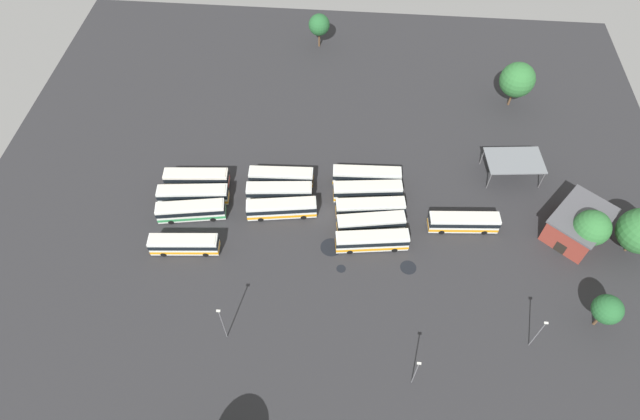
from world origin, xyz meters
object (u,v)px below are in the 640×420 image
Objects in this scene: bus_row3_slot1 at (193,195)px; lamp_post_near_entrance at (538,333)px; bus_row3_slot2 at (191,211)px; tree_northeast at (592,228)px; bus_row3_slot0 at (197,178)px; bus_row2_slot2 at (282,208)px; bus_row2_slot0 at (281,177)px; lamp_post_far_corner at (416,372)px; maintenance_shelter at (515,161)px; tree_east_edge at (319,25)px; bus_row1_slot0 at (367,176)px; lamp_post_mid_lot at (222,323)px; bus_row2_slot1 at (279,192)px; tree_northwest at (517,80)px; bus_row3_slot4 at (184,244)px; tree_west_edge at (607,309)px; bus_row1_slot1 at (367,191)px; bus_row1_slot4 at (372,241)px; bus_row0_slot3 at (463,222)px; depot_building at (578,224)px; bus_row1_slot3 at (371,223)px; bus_row1_slot2 at (370,208)px.

bus_row3_slot1 is 59.98m from lamp_post_near_entrance.
tree_northeast is at bearing 179.65° from bus_row3_slot2.
bus_row3_slot2 is at bearing 95.26° from bus_row3_slot0.
tree_northeast reaches higher than bus_row2_slot2.
bus_row3_slot1 is 1.63× the size of lamp_post_near_entrance.
bus_row2_slot0 is 41.96m from lamp_post_far_corner.
maintenance_shelter is (-57.11, -7.03, 2.19)m from bus_row3_slot0.
tree_northeast is at bearing -138.20° from lamp_post_far_corner.
tree_east_edge is (48.36, -51.28, 0.40)m from tree_northeast.
bus_row1_slot0 is 37.69m from lamp_post_mid_lot.
bus_row2_slot2 is at bearing 161.07° from bus_row3_slot0.
lamp_post_mid_lot is at bearing 80.53° from bus_row2_slot1.
bus_row2_slot2 is 1.24× the size of tree_northwest.
bus_row3_slot0 is at bearing -85.47° from bus_row3_slot4.
bus_row1_slot0 is at bearing -160.77° from bus_row3_slot2.
tree_east_edge is at bearing -73.34° from bus_row1_slot0.
tree_east_edge is (-7.74, -72.33, 0.82)m from lamp_post_mid_lot.
bus_row3_slot0 is at bearing -18.51° from tree_west_edge.
bus_row1_slot1 and bus_row3_slot0 have the same top height.
tree_northwest reaches higher than lamp_post_mid_lot.
bus_row1_slot1 is at bearing -84.32° from bus_row1_slot4.
tree_east_edge is (28.81, -49.41, 3.74)m from bus_row0_slot3.
bus_row3_slot0 is at bearing -6.62° from tree_northeast.
depot_building reaches higher than bus_row3_slot4.
bus_row3_slot0 is at bearing -13.16° from bus_row1_slot3.
lamp_post_mid_lot is at bearing 113.03° from bus_row3_slot1.
bus_row0_slot3 is at bearing 179.38° from bus_row2_slot2.
bus_row2_slot2 is 24.05m from lamp_post_mid_lot.
lamp_post_mid_lot reaches higher than tree_northeast.
bus_row3_slot4 is at bearing 24.95° from bus_row1_slot1.
lamp_post_near_entrance is at bearing 137.50° from bus_row1_slot2.
tree_northwest reaches higher than tree_northeast.
bus_row2_slot0 is 1.08× the size of maintenance_shelter.
bus_row2_slot0 is 3.52m from bus_row2_slot1.
tree_northeast reaches higher than bus_row1_slot3.
bus_row1_slot0 is at bearing 106.66° from tree_east_edge.
bus_row1_slot0 is 26.81m from maintenance_shelter.
bus_row1_slot0 is 16.15m from bus_row2_slot1.
bus_row1_slot3 is 3.58m from bus_row1_slot4.
bus_row1_slot4 is 1.00× the size of bus_row2_slot2.
tree_northeast reaches higher than tree_east_edge.
bus_row3_slot2 is 67.16m from tree_west_edge.
bus_row2_slot1 is at bearing -159.70° from bus_row3_slot2.
tree_east_edge is at bearing -76.19° from bus_row1_slot4.
tree_northwest reaches higher than bus_row1_slot4.
lamp_post_near_entrance is at bearing 141.74° from bus_row1_slot3.
lamp_post_near_entrance is 0.94× the size of tree_northeast.
bus_row3_slot0 is (31.51, -4.16, -0.00)m from bus_row1_slot2.
bus_row3_slot2 is 23.92m from lamp_post_mid_lot.
lamp_post_near_entrance reaches higher than bus_row1_slot2.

